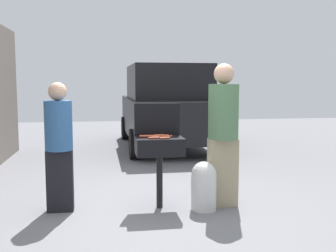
# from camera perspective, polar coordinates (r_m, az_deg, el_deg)

# --- Properties ---
(ground_plane) EXTENTS (24.00, 24.00, 0.00)m
(ground_plane) POSITION_cam_1_polar(r_m,az_deg,el_deg) (5.25, -1.96, -11.62)
(ground_plane) COLOR slate
(bbq_grill) EXTENTS (0.60, 0.44, 0.91)m
(bbq_grill) POSITION_cam_1_polar(r_m,az_deg,el_deg) (5.12, -1.22, -3.21)
(bbq_grill) COLOR black
(bbq_grill) RESTS_ON ground
(grill_lid_open) EXTENTS (0.60, 0.05, 0.42)m
(grill_lid_open) POSITION_cam_1_polar(r_m,az_deg,el_deg) (5.29, -1.56, 0.94)
(grill_lid_open) COLOR black
(grill_lid_open) RESTS_ON bbq_grill
(hot_dog_0) EXTENTS (0.13, 0.04, 0.03)m
(hot_dog_0) POSITION_cam_1_polar(r_m,az_deg,el_deg) (4.95, -0.48, -1.71)
(hot_dog_0) COLOR #B74C33
(hot_dog_0) RESTS_ON bbq_grill
(hot_dog_1) EXTENTS (0.13, 0.03, 0.03)m
(hot_dog_1) POSITION_cam_1_polar(r_m,az_deg,el_deg) (4.96, -2.07, -1.70)
(hot_dog_1) COLOR #AD4228
(hot_dog_1) RESTS_ON bbq_grill
(hot_dog_2) EXTENTS (0.13, 0.03, 0.03)m
(hot_dog_2) POSITION_cam_1_polar(r_m,az_deg,el_deg) (5.10, -2.31, -1.48)
(hot_dog_2) COLOR #AD4228
(hot_dog_2) RESTS_ON bbq_grill
(hot_dog_3) EXTENTS (0.13, 0.04, 0.03)m
(hot_dog_3) POSITION_cam_1_polar(r_m,az_deg,el_deg) (5.15, -3.34, -1.42)
(hot_dog_3) COLOR #C6593D
(hot_dog_3) RESTS_ON bbq_grill
(hot_dog_4) EXTENTS (0.13, 0.04, 0.03)m
(hot_dog_4) POSITION_cam_1_polar(r_m,az_deg,el_deg) (5.10, -0.11, -1.48)
(hot_dog_4) COLOR #B74C33
(hot_dog_4) RESTS_ON bbq_grill
(hot_dog_5) EXTENTS (0.13, 0.03, 0.03)m
(hot_dog_5) POSITION_cam_1_polar(r_m,az_deg,el_deg) (5.17, -1.90, -1.39)
(hot_dog_5) COLOR #AD4228
(hot_dog_5) RESTS_ON bbq_grill
(hot_dog_6) EXTENTS (0.13, 0.03, 0.03)m
(hot_dog_6) POSITION_cam_1_polar(r_m,az_deg,el_deg) (5.07, -1.61, -1.52)
(hot_dog_6) COLOR #C6593D
(hot_dog_6) RESTS_ON bbq_grill
(hot_dog_7) EXTENTS (0.13, 0.03, 0.03)m
(hot_dog_7) POSITION_cam_1_polar(r_m,az_deg,el_deg) (5.12, -3.30, -1.46)
(hot_dog_7) COLOR #AD4228
(hot_dog_7) RESTS_ON bbq_grill
(hot_dog_8) EXTENTS (0.13, 0.03, 0.03)m
(hot_dog_8) POSITION_cam_1_polar(r_m,az_deg,el_deg) (5.22, -1.22, -1.30)
(hot_dog_8) COLOR #B74C33
(hot_dog_8) RESTS_ON bbq_grill
(hot_dog_9) EXTENTS (0.13, 0.04, 0.03)m
(hot_dog_9) POSITION_cam_1_polar(r_m,az_deg,el_deg) (5.19, -0.58, -1.34)
(hot_dog_9) COLOR #AD4228
(hot_dog_9) RESTS_ON bbq_grill
(propane_tank) EXTENTS (0.32, 0.32, 0.62)m
(propane_tank) POSITION_cam_1_polar(r_m,az_deg,el_deg) (5.14, 5.07, -8.30)
(propane_tank) COLOR silver
(propane_tank) RESTS_ON ground
(person_left) EXTENTS (0.34, 0.34, 1.61)m
(person_left) POSITION_cam_1_polar(r_m,az_deg,el_deg) (5.15, -15.17, -2.20)
(person_left) COLOR black
(person_left) RESTS_ON ground
(person_right) EXTENTS (0.39, 0.39, 1.84)m
(person_right) POSITION_cam_1_polar(r_m,az_deg,el_deg) (5.21, 7.81, -0.53)
(person_right) COLOR gray
(person_right) RESTS_ON ground
(parked_minivan) EXTENTS (2.05, 4.41, 2.02)m
(parked_minivan) POSITION_cam_1_polar(r_m,az_deg,el_deg) (9.99, -0.30, 2.84)
(parked_minivan) COLOR black
(parked_minivan) RESTS_ON ground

